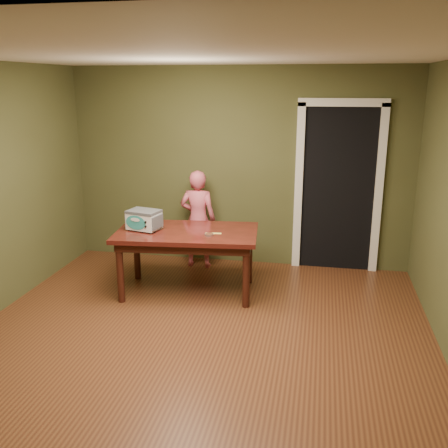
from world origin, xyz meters
TOP-DOWN VIEW (x-y plane):
  - floor at (0.00, 0.00)m, footprint 5.00×5.00m
  - room_shell at (0.00, 0.00)m, footprint 4.52×5.02m
  - doorway at (1.30, 2.78)m, footprint 1.10×0.66m
  - dining_table at (-0.39, 1.33)m, footprint 1.68×1.05m
  - toy_oven at (-0.89, 1.28)m, footprint 0.42×0.33m
  - baking_pan at (-0.11, 1.20)m, footprint 0.10×0.10m
  - spatula at (-0.07, 1.28)m, footprint 0.18×0.05m
  - child at (-0.48, 2.20)m, footprint 0.48×0.32m

SIDE VIEW (x-z plane):
  - floor at x=0.00m, z-range 0.00..0.00m
  - dining_table at x=-0.39m, z-range 0.28..1.03m
  - child at x=-0.48m, z-range 0.00..1.30m
  - spatula at x=-0.07m, z-range 0.75..0.76m
  - baking_pan at x=-0.11m, z-range 0.75..0.77m
  - toy_oven at x=-0.89m, z-range 0.76..0.99m
  - doorway at x=1.30m, z-range -0.07..2.18m
  - room_shell at x=0.00m, z-range 0.40..3.01m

